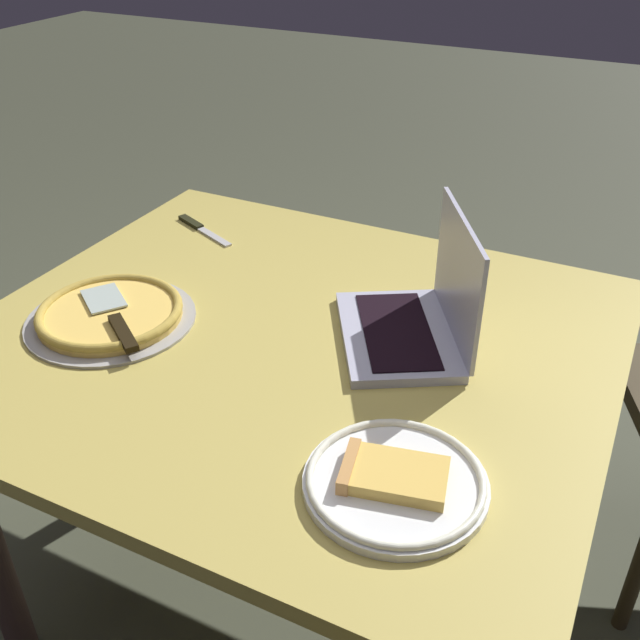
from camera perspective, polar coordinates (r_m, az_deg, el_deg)
ground_plane at (r=1.85m, az=-1.92°, el=-19.69°), size 12.00×12.00×0.00m
dining_table at (r=1.42m, az=-2.36°, el=-4.17°), size 1.18×1.04×0.70m
laptop at (r=1.35m, az=7.73°, el=0.49°), size 0.33×0.36×0.24m
pizza_plate at (r=1.06m, az=5.87°, el=-12.41°), size 0.27×0.27×0.04m
pizza_tray at (r=1.46m, az=-16.12°, el=0.48°), size 0.33×0.33×0.03m
table_knife at (r=1.81m, az=-9.43°, el=7.16°), size 0.20×0.10×0.01m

